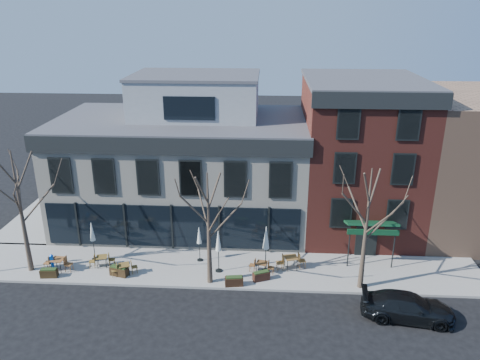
# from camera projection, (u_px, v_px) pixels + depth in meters

# --- Properties ---
(ground) EXTENTS (120.00, 120.00, 0.00)m
(ground) POSITION_uv_depth(u_px,v_px,m) (174.00, 251.00, 32.25)
(ground) COLOR black
(ground) RESTS_ON ground
(sidewalk_front) EXTENTS (33.50, 4.70, 0.15)m
(sidewalk_front) POSITION_uv_depth(u_px,v_px,m) (217.00, 268.00, 30.03)
(sidewalk_front) COLOR gray
(sidewalk_front) RESTS_ON ground
(sidewalk_side) EXTENTS (4.50, 12.00, 0.15)m
(sidewalk_side) POSITION_uv_depth(u_px,v_px,m) (53.00, 210.00, 38.47)
(sidewalk_side) COLOR gray
(sidewalk_side) RESTS_ON ground
(corner_building) EXTENTS (18.39, 10.39, 11.10)m
(corner_building) POSITION_uv_depth(u_px,v_px,m) (184.00, 163.00, 35.33)
(corner_building) COLOR beige
(corner_building) RESTS_ON ground
(red_brick_building) EXTENTS (8.20, 11.78, 11.18)m
(red_brick_building) POSITION_uv_depth(u_px,v_px,m) (359.00, 155.00, 34.21)
(red_brick_building) COLOR maroon
(red_brick_building) RESTS_ON ground
(tree_corner) EXTENTS (3.93, 3.98, 7.92)m
(tree_corner) POSITION_uv_depth(u_px,v_px,m) (21.00, 211.00, 28.24)
(tree_corner) COLOR #382B21
(tree_corner) RESTS_ON sidewalk_front
(tree_mid) EXTENTS (3.50, 3.55, 7.04)m
(tree_mid) POSITION_uv_depth(u_px,v_px,m) (209.00, 228.00, 27.11)
(tree_mid) COLOR #382B21
(tree_mid) RESTS_ON sidewalk_front
(tree_right) EXTENTS (3.72, 3.77, 7.48)m
(tree_right) POSITION_uv_depth(u_px,v_px,m) (366.00, 228.00, 26.52)
(tree_right) COLOR #382B21
(tree_right) RESTS_ON sidewalk_front
(parked_sedan) EXTENTS (5.12, 2.62, 1.42)m
(parked_sedan) POSITION_uv_depth(u_px,v_px,m) (408.00, 307.00, 25.08)
(parked_sedan) COLOR black
(parked_sedan) RESTS_ON ground
(call_box) EXTENTS (0.24, 0.24, 1.21)m
(call_box) POSITION_uv_depth(u_px,v_px,m) (52.00, 262.00, 29.31)
(call_box) COLOR #0D43AD
(call_box) RESTS_ON sidewalk_front
(cafe_set_0) EXTENTS (1.90, 0.81, 0.99)m
(cafe_set_0) POSITION_uv_depth(u_px,v_px,m) (58.00, 263.00, 29.45)
(cafe_set_0) COLOR brown
(cafe_set_0) RESTS_ON sidewalk_front
(cafe_set_1) EXTENTS (1.69, 0.80, 0.87)m
(cafe_set_1) POSITION_uv_depth(u_px,v_px,m) (102.00, 260.00, 29.91)
(cafe_set_1) COLOR brown
(cafe_set_1) RESTS_ON sidewalk_front
(cafe_set_2) EXTENTS (1.66, 1.02, 0.86)m
(cafe_set_2) POSITION_uv_depth(u_px,v_px,m) (124.00, 268.00, 29.00)
(cafe_set_2) COLOR brown
(cafe_set_2) RESTS_ON sidewalk_front
(cafe_set_4) EXTENTS (1.66, 0.77, 0.85)m
(cafe_set_4) POSITION_uv_depth(u_px,v_px,m) (262.00, 266.00, 29.25)
(cafe_set_4) COLOR brown
(cafe_set_4) RESTS_ON sidewalk_front
(cafe_set_5) EXTENTS (1.99, 0.94, 1.02)m
(cafe_set_5) POSITION_uv_depth(u_px,v_px,m) (291.00, 261.00, 29.63)
(cafe_set_5) COLOR brown
(cafe_set_5) RESTS_ON sidewalk_front
(umbrella_0) EXTENTS (0.43, 0.43, 2.67)m
(umbrella_0) POSITION_uv_depth(u_px,v_px,m) (92.00, 234.00, 30.24)
(umbrella_0) COLOR black
(umbrella_0) RESTS_ON sidewalk_front
(umbrella_2) EXTENTS (0.39, 0.39, 2.42)m
(umbrella_2) POSITION_uv_depth(u_px,v_px,m) (199.00, 237.00, 30.17)
(umbrella_2) COLOR black
(umbrella_2) RESTS_ON sidewalk_front
(umbrella_3) EXTENTS (0.45, 0.45, 2.80)m
(umbrella_3) POSITION_uv_depth(u_px,v_px,m) (218.00, 243.00, 28.85)
(umbrella_3) COLOR black
(umbrella_3) RESTS_ON sidewalk_front
(umbrella_4) EXTENTS (0.50, 0.50, 3.14)m
(umbrella_4) POSITION_uv_depth(u_px,v_px,m) (266.00, 240.00, 28.69)
(umbrella_4) COLOR black
(umbrella_4) RESTS_ON sidewalk_front
(planter_0) EXTENTS (1.06, 0.50, 0.57)m
(planter_0) POSITION_uv_depth(u_px,v_px,m) (49.00, 273.00, 28.79)
(planter_0) COLOR black
(planter_0) RESTS_ON sidewalk_front
(planter_1) EXTENTS (1.20, 0.72, 0.63)m
(planter_1) POSITION_uv_depth(u_px,v_px,m) (119.00, 271.00, 28.95)
(planter_1) COLOR #302010
(planter_1) RESTS_ON sidewalk_front
(planter_2) EXTENTS (1.13, 0.58, 0.60)m
(planter_2) POSITION_uv_depth(u_px,v_px,m) (234.00, 281.00, 27.92)
(planter_2) COLOR #311D10
(planter_2) RESTS_ON sidewalk_front
(planter_3) EXTENTS (1.11, 0.79, 0.58)m
(planter_3) POSITION_uv_depth(u_px,v_px,m) (261.00, 276.00, 28.48)
(planter_3) COLOR #331911
(planter_3) RESTS_ON sidewalk_front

